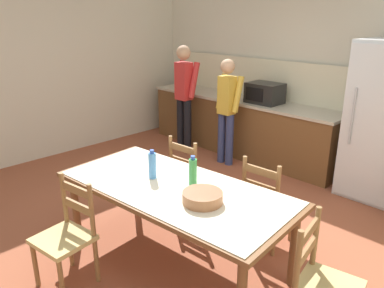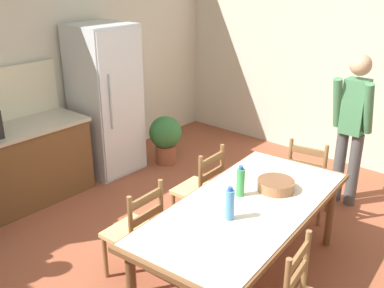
% 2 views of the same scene
% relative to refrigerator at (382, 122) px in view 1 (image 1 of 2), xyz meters
% --- Properties ---
extents(ground_plane, '(8.32, 8.32, 0.00)m').
position_rel_refrigerator_xyz_m(ground_plane, '(-0.96, -2.19, -0.95)').
color(ground_plane, brown).
extents(wall_back, '(6.52, 0.12, 2.90)m').
position_rel_refrigerator_xyz_m(wall_back, '(-0.96, 0.47, 0.50)').
color(wall_back, beige).
rests_on(wall_back, ground).
extents(wall_left, '(0.12, 5.20, 2.90)m').
position_rel_refrigerator_xyz_m(wall_left, '(-4.22, -2.19, 0.50)').
color(wall_left, beige).
rests_on(wall_left, ground).
extents(kitchen_counter, '(3.40, 0.66, 0.90)m').
position_rel_refrigerator_xyz_m(kitchen_counter, '(-2.15, 0.04, -0.50)').
color(kitchen_counter, brown).
rests_on(kitchen_counter, ground).
extents(counter_splashback, '(3.36, 0.03, 0.60)m').
position_rel_refrigerator_xyz_m(counter_splashback, '(-2.15, 0.35, 0.25)').
color(counter_splashback, beige).
rests_on(counter_splashback, kitchen_counter).
extents(refrigerator, '(0.70, 0.73, 1.90)m').
position_rel_refrigerator_xyz_m(refrigerator, '(0.00, 0.00, 0.00)').
color(refrigerator, silver).
rests_on(refrigerator, ground).
extents(microwave, '(0.50, 0.39, 0.30)m').
position_rel_refrigerator_xyz_m(microwave, '(-1.69, 0.02, 0.10)').
color(microwave, black).
rests_on(microwave, kitchen_counter).
extents(dining_table, '(2.20, 1.16, 0.75)m').
position_rel_refrigerator_xyz_m(dining_table, '(-0.74, -2.67, -0.27)').
color(dining_table, brown).
rests_on(dining_table, ground).
extents(bottle_near_centre, '(0.07, 0.07, 0.27)m').
position_rel_refrigerator_xyz_m(bottle_near_centre, '(-1.00, -2.69, -0.07)').
color(bottle_near_centre, '#4C8ED6').
rests_on(bottle_near_centre, dining_table).
extents(bottle_off_centre, '(0.07, 0.07, 0.27)m').
position_rel_refrigerator_xyz_m(bottle_off_centre, '(-0.64, -2.54, -0.07)').
color(bottle_off_centre, green).
rests_on(bottle_off_centre, dining_table).
extents(serving_bowl, '(0.32, 0.32, 0.09)m').
position_rel_refrigerator_xyz_m(serving_bowl, '(-0.36, -2.71, -0.14)').
color(serving_bowl, '#9E6642').
rests_on(serving_bowl, dining_table).
extents(chair_side_far_left, '(0.44, 0.42, 0.91)m').
position_rel_refrigerator_xyz_m(chair_side_far_left, '(-1.28, -1.93, -0.51)').
color(chair_side_far_left, olive).
rests_on(chair_side_far_left, ground).
extents(chair_side_far_right, '(0.44, 0.42, 0.91)m').
position_rel_refrigerator_xyz_m(chair_side_far_right, '(-0.33, -1.85, -0.51)').
color(chair_side_far_right, olive).
rests_on(chair_side_far_right, ground).
extents(chair_side_near_left, '(0.47, 0.46, 0.91)m').
position_rel_refrigerator_xyz_m(chair_side_near_left, '(-1.15, -3.49, -0.51)').
color(chair_side_near_left, olive).
rests_on(chair_side_near_left, ground).
extents(chair_head_end, '(0.47, 0.49, 0.91)m').
position_rel_refrigerator_xyz_m(chair_head_end, '(0.61, -2.55, -0.51)').
color(chair_head_end, olive).
rests_on(chair_head_end, ground).
extents(person_at_sink, '(0.43, 0.30, 1.70)m').
position_rel_refrigerator_xyz_m(person_at_sink, '(-2.91, -0.48, 0.01)').
color(person_at_sink, black).
rests_on(person_at_sink, ground).
extents(person_at_counter, '(0.39, 0.27, 1.57)m').
position_rel_refrigerator_xyz_m(person_at_counter, '(-1.98, -0.50, -0.07)').
color(person_at_counter, navy).
rests_on(person_at_counter, ground).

